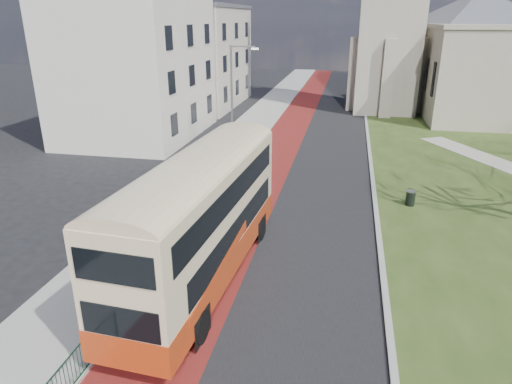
# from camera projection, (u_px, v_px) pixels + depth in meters

# --- Properties ---
(ground) EXTENTS (160.00, 160.00, 0.00)m
(ground) POSITION_uv_depth(u_px,v_px,m) (232.00, 277.00, 18.70)
(ground) COLOR black
(ground) RESTS_ON ground
(road_carriageway) EXTENTS (9.00, 120.00, 0.01)m
(road_carriageway) POSITION_uv_depth(u_px,v_px,m) (311.00, 150.00, 36.72)
(road_carriageway) COLOR black
(road_carriageway) RESTS_ON ground
(bus_lane) EXTENTS (3.40, 120.00, 0.01)m
(bus_lane) POSITION_uv_depth(u_px,v_px,m) (278.00, 148.00, 37.22)
(bus_lane) COLOR #591414
(bus_lane) RESTS_ON ground
(pavement_west) EXTENTS (4.00, 120.00, 0.12)m
(pavement_west) POSITION_uv_depth(u_px,v_px,m) (233.00, 145.00, 37.91)
(pavement_west) COLOR gray
(pavement_west) RESTS_ON ground
(kerb_west) EXTENTS (0.25, 120.00, 0.13)m
(kerb_west) POSITION_uv_depth(u_px,v_px,m) (256.00, 146.00, 37.54)
(kerb_west) COLOR #999993
(kerb_west) RESTS_ON ground
(kerb_east) EXTENTS (0.25, 80.00, 0.13)m
(kerb_east) POSITION_uv_depth(u_px,v_px,m) (369.00, 146.00, 37.68)
(kerb_east) COLOR #999993
(kerb_east) RESTS_ON ground
(pedestrian_railing) EXTENTS (0.07, 24.00, 1.12)m
(pedestrian_railing) POSITION_uv_depth(u_px,v_px,m) (194.00, 220.00, 22.71)
(pedestrian_railing) COLOR #0D3920
(pedestrian_railing) RESTS_ON ground
(street_block_near) EXTENTS (10.30, 14.30, 13.00)m
(street_block_near) POSITION_uv_depth(u_px,v_px,m) (136.00, 61.00, 39.11)
(street_block_near) COLOR silver
(street_block_near) RESTS_ON ground
(street_block_far) EXTENTS (10.30, 16.30, 11.50)m
(street_block_far) POSITION_uv_depth(u_px,v_px,m) (196.00, 56.00, 54.02)
(street_block_far) COLOR beige
(street_block_far) RESTS_ON ground
(streetlamp) EXTENTS (2.13, 0.18, 8.00)m
(streetlamp) POSITION_uv_depth(u_px,v_px,m) (234.00, 94.00, 34.34)
(streetlamp) COLOR gray
(streetlamp) RESTS_ON pavement_west
(bus) EXTENTS (3.56, 12.16, 5.02)m
(bus) POSITION_uv_depth(u_px,v_px,m) (201.00, 214.00, 17.57)
(bus) COLOR #B73610
(bus) RESTS_ON ground
(litter_bin) EXTENTS (0.57, 0.57, 0.87)m
(litter_bin) POSITION_uv_depth(u_px,v_px,m) (410.00, 198.00, 25.64)
(litter_bin) COLOR black
(litter_bin) RESTS_ON grass_green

